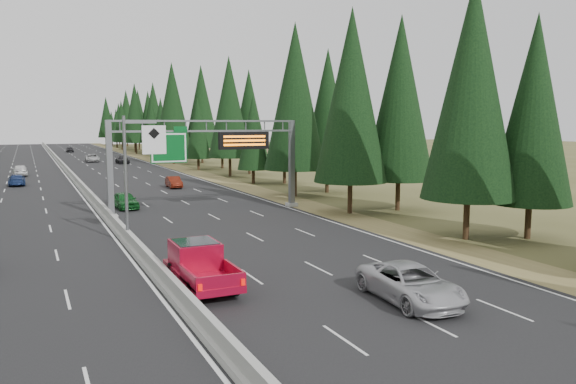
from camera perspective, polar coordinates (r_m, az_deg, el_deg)
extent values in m
cube|color=black|center=(91.27, -21.46, 1.77)|extent=(32.00, 260.00, 0.08)
cube|color=olive|center=(94.04, -10.57, 2.28)|extent=(3.60, 260.00, 0.06)
cube|color=gray|center=(91.25, -21.46, 1.89)|extent=(0.70, 260.00, 0.30)
cube|color=gray|center=(91.22, -21.48, 2.14)|extent=(0.30, 260.00, 0.60)
cube|color=slate|center=(46.30, -17.65, 2.17)|extent=(0.45, 0.45, 7.80)
cube|color=gray|center=(46.75, -17.48, -2.41)|extent=(0.90, 0.90, 0.30)
cube|color=slate|center=(50.81, 0.38, 2.91)|extent=(0.45, 0.45, 7.80)
cube|color=gray|center=(51.21, 0.37, -1.28)|extent=(0.90, 0.90, 0.30)
cube|color=slate|center=(47.82, -8.30, 7.16)|extent=(15.85, 0.35, 0.16)
cube|color=slate|center=(47.82, -8.28, 6.15)|extent=(15.85, 0.35, 0.16)
cube|color=#054C19|center=(46.77, -12.02, 4.42)|extent=(3.00, 0.10, 2.50)
cube|color=silver|center=(46.72, -12.00, 4.42)|extent=(2.85, 0.02, 2.35)
cube|color=#054C19|center=(46.97, -10.87, 6.29)|extent=(1.10, 0.10, 0.45)
cube|color=black|center=(48.59, -4.50, 5.24)|extent=(4.50, 0.40, 1.50)
cube|color=orange|center=(48.37, -4.42, 5.64)|extent=(3.80, 0.02, 0.18)
cube|color=orange|center=(48.38, -4.41, 5.23)|extent=(3.80, 0.02, 0.18)
cube|color=orange|center=(48.39, -4.41, 4.81)|extent=(3.80, 0.02, 0.18)
cylinder|color=slate|center=(36.38, -16.15, 1.14)|extent=(0.20, 0.20, 8.00)
cube|color=gray|center=(36.97, -15.95, -4.88)|extent=(0.50, 0.50, 0.20)
cube|color=slate|center=(36.37, -14.78, 6.87)|extent=(2.00, 0.15, 0.15)
cube|color=silver|center=(36.42, -13.45, 5.18)|extent=(1.50, 0.06, 1.80)
cylinder|color=black|center=(38.76, 17.67, -2.62)|extent=(0.40, 0.40, 2.72)
cone|color=black|center=(38.31, 18.15, 10.03)|extent=(6.12, 6.12, 14.29)
cylinder|color=black|center=(40.45, 23.20, -2.74)|extent=(0.40, 0.40, 2.35)
cone|color=black|center=(39.93, 23.71, 7.69)|extent=(5.28, 5.28, 12.31)
cylinder|color=black|center=(47.57, 6.31, -0.58)|extent=(0.40, 0.40, 2.73)
cone|color=black|center=(47.21, 6.45, 9.73)|extent=(6.14, 6.14, 14.33)
cylinder|color=black|center=(50.13, 11.09, -0.31)|extent=(0.40, 0.40, 2.69)
cone|color=black|center=(49.78, 11.32, 9.34)|extent=(6.06, 6.06, 14.13)
cylinder|color=black|center=(58.28, 0.71, 0.92)|extent=(0.40, 0.40, 2.85)
cone|color=black|center=(58.01, 0.72, 9.69)|extent=(6.41, 6.41, 14.96)
cylinder|color=black|center=(62.04, 3.99, 1.11)|extent=(0.40, 0.40, 2.50)
cone|color=black|center=(61.73, 4.05, 8.35)|extent=(5.63, 5.63, 13.14)
cylinder|color=black|center=(71.18, -3.54, 1.58)|extent=(0.40, 0.40, 1.78)
cone|color=black|center=(70.87, -3.57, 6.06)|extent=(4.00, 4.00, 9.34)
cylinder|color=black|center=(71.18, -0.36, 1.74)|extent=(0.40, 0.40, 2.12)
cone|color=black|center=(70.87, -0.36, 7.09)|extent=(4.78, 4.78, 11.15)
cylinder|color=black|center=(80.97, -5.91, 2.55)|extent=(0.40, 0.40, 2.73)
cone|color=black|center=(80.76, -5.99, 8.60)|extent=(6.14, 6.14, 14.32)
cylinder|color=black|center=(84.41, -3.94, 2.67)|extent=(0.40, 0.40, 2.48)
cone|color=black|center=(84.18, -3.98, 7.95)|extent=(5.59, 5.59, 13.03)
cylinder|color=black|center=(93.07, -9.08, 2.82)|extent=(0.40, 0.40, 1.87)
cone|color=black|center=(92.83, -9.15, 6.42)|extent=(4.21, 4.21, 9.82)
cylinder|color=black|center=(95.96, -6.69, 2.96)|extent=(0.40, 0.40, 1.81)
cone|color=black|center=(95.72, -6.73, 6.34)|extent=(4.07, 4.07, 9.50)
cylinder|color=black|center=(105.89, -11.54, 3.57)|extent=(0.40, 0.40, 2.98)
cone|color=black|center=(105.76, -11.67, 8.61)|extent=(6.71, 6.71, 15.65)
cylinder|color=black|center=(108.71, -8.70, 3.71)|extent=(0.40, 0.40, 2.96)
cone|color=black|center=(108.58, -8.79, 8.59)|extent=(6.67, 6.67, 15.56)
cylinder|color=black|center=(118.45, -12.70, 3.66)|extent=(0.40, 0.40, 2.05)
cone|color=black|center=(118.27, -12.78, 6.76)|extent=(4.61, 4.61, 10.75)
cylinder|color=black|center=(119.95, -10.71, 3.71)|extent=(0.40, 0.40, 1.86)
cone|color=black|center=(119.76, -10.78, 6.49)|extent=(4.19, 4.19, 9.78)
cylinder|color=black|center=(130.74, -13.58, 3.95)|extent=(0.40, 0.40, 2.10)
cone|color=black|center=(130.57, -13.66, 6.83)|extent=(4.73, 4.73, 11.05)
cylinder|color=black|center=(130.74, -11.98, 4.11)|extent=(0.40, 0.40, 2.64)
cone|color=black|center=(130.60, -12.07, 7.73)|extent=(5.94, 5.94, 13.85)
cylinder|color=black|center=(144.21, -15.16, 4.31)|extent=(0.40, 0.40, 2.78)
cone|color=black|center=(144.09, -15.27, 7.76)|extent=(6.25, 6.25, 14.58)
cylinder|color=black|center=(142.59, -13.41, 4.34)|extent=(0.40, 0.40, 2.81)
cone|color=black|center=(142.48, -13.51, 7.86)|extent=(6.31, 6.31, 14.73)
cylinder|color=black|center=(154.29, -15.25, 4.44)|extent=(0.40, 0.40, 2.64)
cone|color=black|center=(154.17, -15.35, 7.51)|extent=(5.94, 5.94, 13.86)
cylinder|color=black|center=(155.10, -13.91, 4.49)|extent=(0.40, 0.40, 2.58)
cone|color=black|center=(154.98, -14.00, 7.47)|extent=(5.82, 5.82, 13.57)
cylinder|color=black|center=(166.41, -16.47, 4.50)|extent=(0.40, 0.40, 2.23)
cone|color=black|center=(166.28, -16.55, 6.90)|extent=(5.02, 5.02, 11.71)
cylinder|color=black|center=(167.63, -14.87, 4.66)|extent=(0.40, 0.40, 2.72)
cone|color=black|center=(167.52, -14.96, 7.56)|extent=(6.12, 6.12, 14.27)
cylinder|color=black|center=(180.57, -16.97, 4.61)|extent=(0.40, 0.40, 1.92)
cone|color=black|center=(180.45, -17.04, 6.51)|extent=(4.32, 4.32, 10.07)
cylinder|color=black|center=(179.85, -15.30, 4.80)|extent=(0.40, 0.40, 2.81)
cone|color=black|center=(179.76, -15.39, 7.59)|extent=(6.31, 6.31, 14.73)
cylinder|color=black|center=(194.32, -17.42, 4.74)|extent=(0.40, 0.40, 1.85)
cone|color=black|center=(194.21, -17.48, 6.44)|extent=(4.17, 4.17, 9.72)
cylinder|color=black|center=(193.71, -16.00, 4.94)|extent=(0.40, 0.40, 2.96)
cone|color=black|center=(193.64, -16.10, 7.68)|extent=(6.65, 6.65, 15.52)
cylinder|color=black|center=(204.31, -17.88, 4.93)|extent=(0.40, 0.40, 2.66)
cone|color=black|center=(204.23, -17.97, 7.26)|extent=(5.98, 5.98, 13.96)
cylinder|color=black|center=(206.11, -16.73, 4.94)|extent=(0.40, 0.40, 2.32)
cone|color=black|center=(206.01, -16.80, 6.96)|extent=(5.23, 5.23, 12.20)
imported|color=#B0B0B5|center=(24.68, 12.34, -9.06)|extent=(2.93, 5.79, 1.57)
cylinder|color=black|center=(24.56, -9.68, -9.92)|extent=(0.33, 0.87, 0.87)
cylinder|color=black|center=(25.08, -5.54, -9.49)|extent=(0.33, 0.87, 0.87)
cylinder|color=black|center=(27.92, -11.66, -7.89)|extent=(0.33, 0.87, 0.87)
cylinder|color=black|center=(28.38, -7.99, -7.57)|extent=(0.33, 0.87, 0.87)
cube|color=maroon|center=(26.47, -8.81, -8.29)|extent=(2.18, 6.11, 0.33)
cube|color=maroon|center=(27.20, -9.43, -6.23)|extent=(2.07, 2.40, 1.20)
cube|color=black|center=(27.13, -9.44, -5.55)|extent=(1.85, 2.07, 0.60)
cube|color=maroon|center=(24.58, -10.09, -8.59)|extent=(0.11, 2.62, 0.65)
cube|color=maroon|center=(25.17, -5.49, -8.14)|extent=(0.11, 2.62, 0.65)
cube|color=maroon|center=(23.65, -6.81, -9.16)|extent=(2.18, 0.11, 0.65)
imported|color=#145B21|center=(51.81, -16.25, -0.81)|extent=(2.12, 4.46, 1.47)
imported|color=#601A0D|center=(67.13, -11.52, 0.99)|extent=(1.54, 4.03, 1.31)
imported|color=black|center=(109.56, -16.48, 3.16)|extent=(2.20, 4.91, 1.40)
imported|color=#B5B5B5|center=(116.09, -19.28, 3.28)|extent=(2.74, 5.56, 1.52)
imported|color=black|center=(156.42, -21.29, 4.04)|extent=(1.76, 4.07, 1.37)
imported|color=navy|center=(75.66, -25.84, 1.11)|extent=(1.89, 4.65, 1.35)
imported|color=silver|center=(89.17, -25.57, 2.02)|extent=(2.21, 4.95, 1.65)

